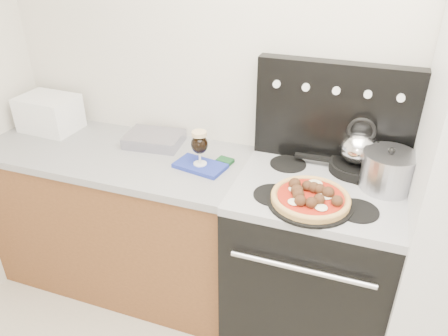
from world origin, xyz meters
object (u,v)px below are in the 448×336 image
at_px(stove_body, 309,265).
at_px(pizza_pan, 310,202).
at_px(base_cabinet, 124,221).
at_px(tea_kettle, 359,145).
at_px(toaster_oven, 49,113).
at_px(stock_pot, 387,172).
at_px(skillet, 355,167).
at_px(pizza, 311,196).
at_px(oven_mitt, 200,166).
at_px(beer_glass, 200,148).

relative_size(stove_body, pizza_pan, 2.38).
relative_size(base_cabinet, tea_kettle, 7.44).
xyz_separation_m(base_cabinet, tea_kettle, (1.24, 0.17, 0.63)).
bearing_deg(toaster_oven, stock_pot, 0.85).
distance_m(toaster_oven, skillet, 1.74).
height_order(pizza_pan, pizza, pizza).
bearing_deg(pizza_pan, stove_body, 83.68).
bearing_deg(oven_mitt, pizza, -15.57).
bearing_deg(stove_body, base_cabinet, 178.70).
xyz_separation_m(base_cabinet, pizza, (1.09, -0.18, 0.53)).
bearing_deg(stock_pot, toaster_oven, 178.15).
bearing_deg(skillet, pizza_pan, -114.12).
bearing_deg(skillet, stock_pot, -38.34).
distance_m(base_cabinet, stove_body, 1.11).
xyz_separation_m(beer_glass, skillet, (0.73, 0.19, -0.07)).
height_order(oven_mitt, skillet, skillet).
height_order(oven_mitt, tea_kettle, tea_kettle).
bearing_deg(stock_pot, skillet, 141.66).
height_order(beer_glass, skillet, beer_glass).
xyz_separation_m(oven_mitt, stock_pot, (0.87, 0.08, 0.09)).
bearing_deg(skillet, tea_kettle, 0.00).
height_order(base_cabinet, stock_pot, stock_pot).
distance_m(base_cabinet, stock_pot, 1.50).
height_order(base_cabinet, toaster_oven, toaster_oven).
distance_m(oven_mitt, pizza, 0.60).
distance_m(toaster_oven, oven_mitt, 1.02).
bearing_deg(stock_pot, stove_body, -163.52).
xyz_separation_m(stove_body, oven_mitt, (-0.59, 0.00, 0.47)).
height_order(stove_body, skillet, skillet).
bearing_deg(tea_kettle, skillet, 160.34).
distance_m(pizza_pan, pizza, 0.03).
xyz_separation_m(base_cabinet, oven_mitt, (0.51, -0.02, 0.48)).
xyz_separation_m(beer_glass, stock_pot, (0.87, 0.08, -0.01)).
height_order(pizza, skillet, pizza).
distance_m(skillet, stock_pot, 0.19).
xyz_separation_m(stove_body, tea_kettle, (0.14, 0.19, 0.62)).
height_order(skillet, tea_kettle, tea_kettle).
relative_size(pizza_pan, stock_pot, 1.61).
xyz_separation_m(toaster_oven, oven_mitt, (1.01, -0.14, -0.09)).
height_order(pizza, tea_kettle, tea_kettle).
height_order(toaster_oven, tea_kettle, tea_kettle).
distance_m(stove_body, pizza, 0.54).
xyz_separation_m(oven_mitt, pizza, (0.58, -0.16, 0.05)).
height_order(stove_body, pizza_pan, pizza_pan).
distance_m(stove_body, skillet, 0.56).
distance_m(base_cabinet, skillet, 1.36).
height_order(stove_body, toaster_oven, toaster_oven).
bearing_deg(beer_glass, base_cabinet, 177.60).
height_order(base_cabinet, pizza, pizza).
distance_m(beer_glass, pizza_pan, 0.60).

